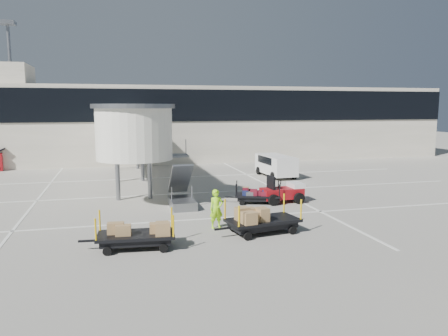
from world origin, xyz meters
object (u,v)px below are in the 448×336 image
(baggage_tug, at_px, (283,193))
(ground_worker, at_px, (216,209))
(minivan, at_px, (275,164))
(box_cart_near, at_px, (261,220))
(box_cart_far, at_px, (137,235))
(suitcase_cart, at_px, (258,196))

(baggage_tug, xyz_separation_m, ground_worker, (-5.31, -4.62, 0.34))
(minivan, bearing_deg, box_cart_near, -116.14)
(box_cart_near, height_order, minivan, minivan)
(box_cart_far, bearing_deg, minivan, 57.78)
(box_cart_near, xyz_separation_m, ground_worker, (-1.86, 1.30, 0.35))
(ground_worker, bearing_deg, box_cart_near, -43.35)
(box_cart_near, bearing_deg, baggage_tug, 50.34)
(baggage_tug, xyz_separation_m, minivan, (3.19, 9.66, 0.46))
(box_cart_near, height_order, box_cart_far, box_cart_near)
(suitcase_cart, bearing_deg, ground_worker, -110.36)
(box_cart_near, bearing_deg, suitcase_cart, 63.23)
(baggage_tug, relative_size, minivan, 0.55)
(box_cart_far, height_order, ground_worker, ground_worker)
(suitcase_cart, relative_size, ground_worker, 1.77)
(baggage_tug, height_order, ground_worker, ground_worker)
(box_cart_far, relative_size, ground_worker, 2.07)
(ground_worker, bearing_deg, baggage_tug, 32.61)
(suitcase_cart, xyz_separation_m, box_cart_far, (-7.65, -6.87, 0.09))
(suitcase_cart, relative_size, box_cart_near, 0.80)
(box_cart_near, height_order, ground_worker, ground_worker)
(box_cart_near, xyz_separation_m, minivan, (6.65, 15.58, 0.47))
(baggage_tug, xyz_separation_m, box_cart_near, (-3.45, -5.92, -0.01))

